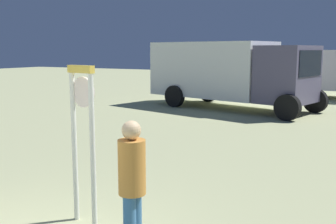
# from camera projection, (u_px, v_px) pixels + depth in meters

# --- Properties ---
(standing_clock) EXTENTS (0.46, 0.17, 2.16)m
(standing_clock) POSITION_uv_depth(u_px,v_px,m) (83.00, 128.00, 5.32)
(standing_clock) COLOR white
(standing_clock) RESTS_ON ground_plane
(person_near_clock) EXTENTS (0.31, 0.31, 1.60)m
(person_near_clock) POSITION_uv_depth(u_px,v_px,m) (132.00, 183.00, 4.43)
(person_near_clock) COLOR teal
(person_near_clock) RESTS_ON ground_plane
(box_truck_near) EXTENTS (7.28, 4.05, 2.68)m
(box_truck_near) POSITION_uv_depth(u_px,v_px,m) (228.00, 71.00, 16.23)
(box_truck_near) COLOR white
(box_truck_near) RESTS_ON ground_plane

